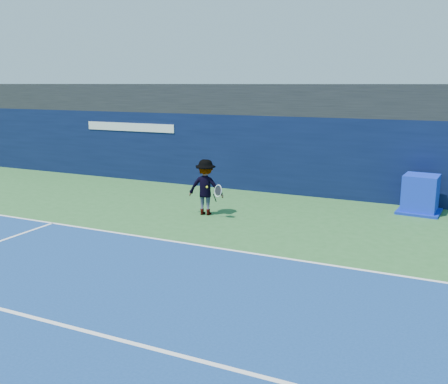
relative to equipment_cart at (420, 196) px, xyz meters
The scene contains 8 objects.
ground 10.55m from the equipment_cart, 119.21° to the right, with size 80.00×80.00×0.00m, color #2D642E.
baseline 8.07m from the equipment_cart, 129.69° to the right, with size 24.00×0.10×0.01m, color white.
service_line 12.33m from the equipment_cart, 114.67° to the right, with size 24.00×0.10×0.01m, color white.
stadium_band 6.39m from the equipment_cart, 155.86° to the left, with size 36.00×3.00×1.20m, color black.
back_wall_assembly 5.39m from the equipment_cart, 165.78° to the left, with size 36.00×1.03×3.00m.
equipment_cart is the anchor object (origin of this frame).
tennis_player 7.13m from the equipment_cart, 153.15° to the right, with size 1.39×0.86×1.82m.
tennis_ball 7.11m from the equipment_cart, 148.99° to the right, with size 0.07×0.07×0.07m.
Camera 1 is at (6.05, -8.19, 4.22)m, focal length 40.00 mm.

